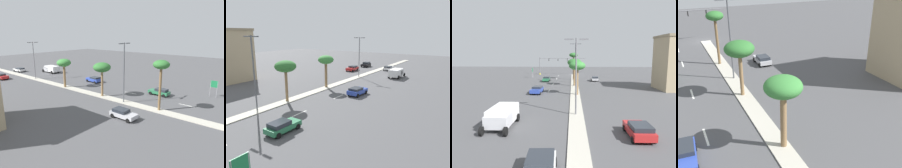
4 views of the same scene
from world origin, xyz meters
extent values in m
plane|color=#4C4C4F|center=(0.00, 34.83, 0.00)|extent=(160.00, 160.00, 0.00)
cube|color=silver|center=(5.40, 4.00, 0.01)|extent=(0.20, 2.80, 0.01)
cube|color=silver|center=(5.40, 12.03, 0.01)|extent=(0.20, 2.80, 0.01)
cube|color=silver|center=(5.40, 23.57, 0.01)|extent=(0.20, 2.80, 0.01)
cube|color=silver|center=(5.40, 33.15, 0.01)|extent=(0.20, 2.80, 0.01)
cylinder|color=slate|center=(4.16, -0.60, 5.99)|extent=(16.85, 0.16, 0.16)
cube|color=black|center=(2.48, -0.60, 5.44)|extent=(0.20, 0.32, 0.90)
sphere|color=red|center=(2.48, -0.72, 5.74)|extent=(0.18, 0.18, 0.18)
cube|color=black|center=(-0.89, -0.60, 5.44)|extent=(0.20, 0.32, 0.90)
sphere|color=red|center=(-0.89, -0.72, 5.74)|extent=(0.18, 0.18, 0.18)
cylinder|color=brown|center=(0.24, 14.56, 3.49)|extent=(0.40, 0.40, 6.73)
ellipsoid|color=#2D6B2D|center=(0.24, 14.56, 7.29)|extent=(2.51, 2.51, 1.38)
cylinder|color=olive|center=(0.07, 26.46, 2.59)|extent=(0.43, 0.43, 4.94)
ellipsoid|color=#2D6B2D|center=(0.07, 26.46, 5.64)|extent=(3.33, 3.33, 1.83)
cylinder|color=olive|center=(-0.33, 37.34, 2.56)|extent=(0.53, 0.53, 4.88)
ellipsoid|color=#387F38|center=(-0.33, 37.34, 5.54)|extent=(3.07, 3.07, 1.69)
cylinder|color=#515459|center=(-0.26, 21.12, 5.23)|extent=(0.20, 0.20, 10.23)
cube|color=#515459|center=(0.64, 21.12, 10.20)|extent=(1.10, 0.24, 0.16)
cube|color=#B2B2B7|center=(-5.76, 16.97, 0.60)|extent=(1.86, 3.96, 0.57)
cube|color=#262B33|center=(-5.75, 17.47, 1.11)|extent=(1.65, 2.19, 0.45)
cylinder|color=black|center=(-4.94, 15.58, 0.32)|extent=(0.23, 0.64, 0.64)
cylinder|color=black|center=(-6.64, 15.62, 0.32)|extent=(0.23, 0.64, 0.64)
cylinder|color=black|center=(-4.89, 18.33, 0.32)|extent=(0.23, 0.64, 0.64)
cylinder|color=black|center=(-6.58, 18.37, 0.32)|extent=(0.23, 0.64, 0.64)
cube|color=#2D47AD|center=(7.47, 36.06, 0.65)|extent=(2.17, 4.11, 0.66)
cube|color=#262B33|center=(7.43, 35.56, 1.17)|extent=(1.87, 2.30, 0.38)
cylinder|color=black|center=(6.47, 34.72, 0.32)|extent=(0.26, 0.65, 0.64)
camera|label=1|loc=(-28.10, 0.44, 11.98)|focal=33.44mm
camera|label=2|loc=(25.21, 3.27, 10.68)|focal=35.14mm
camera|label=3|loc=(0.52, 75.91, 7.79)|focal=33.44mm
camera|label=4|loc=(7.19, 54.56, 14.14)|focal=43.59mm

